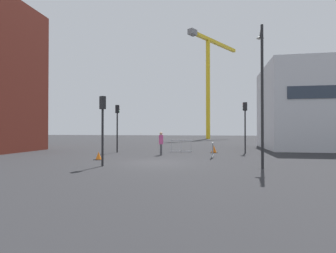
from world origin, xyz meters
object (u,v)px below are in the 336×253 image
streetlamp_tall (262,84)px  traffic_light_near (245,119)px  construction_crane (209,71)px  traffic_cone_orange (214,149)px  traffic_light_far (117,121)px  traffic_cone_on_verge (99,156)px  traffic_light_corner (103,119)px  pedestrian_walking (161,142)px

streetlamp_tall → traffic_light_near: streetlamp_tall is taller
construction_crane → traffic_cone_orange: size_ratio=35.06×
construction_crane → traffic_light_near: 38.51m
streetlamp_tall → traffic_light_far: 13.34m
streetlamp_tall → traffic_light_near: size_ratio=1.72×
traffic_light_near → traffic_cone_on_verge: size_ratio=8.07×
traffic_light_far → traffic_light_corner: bearing=-74.4°
streetlamp_tall → traffic_cone_orange: size_ratio=11.47×
streetlamp_tall → traffic_light_corner: (-8.42, -0.86, -1.81)m
traffic_cone_on_verge → construction_crane: bearing=81.7°
construction_crane → streetlamp_tall: 46.53m
construction_crane → traffic_cone_on_verge: size_ratio=42.38×
traffic_light_corner → traffic_cone_orange: size_ratio=5.90×
traffic_light_far → pedestrian_walking: traffic_light_far is taller
streetlamp_tall → traffic_light_corner: 8.65m
streetlamp_tall → traffic_light_corner: bearing=-174.2°
pedestrian_walking → traffic_light_near: bearing=23.9°
traffic_light_corner → traffic_light_far: traffic_light_far is taller
streetlamp_tall → pedestrian_walking: (-6.54, 5.88, -3.32)m
traffic_cone_orange → construction_crane: bearing=91.8°
traffic_light_near → traffic_cone_on_verge: 12.40m
construction_crane → traffic_cone_orange: (1.15, -36.38, -14.80)m
streetlamp_tall → pedestrian_walking: size_ratio=4.10×
construction_crane → traffic_cone_on_verge: (-6.29, -43.10, -14.85)m
pedestrian_walking → streetlamp_tall: bearing=-41.9°
traffic_light_corner → pedestrian_walking: size_ratio=2.11×
traffic_light_near → traffic_light_corner: size_ratio=1.13×
traffic_light_near → pedestrian_walking: bearing=-156.1°
pedestrian_walking → traffic_light_corner: bearing=-105.5°
streetlamp_tall → pedestrian_walking: streetlamp_tall is taller
traffic_light_far → traffic_cone_on_verge: traffic_light_far is taller
construction_crane → traffic_cone_on_verge: 46.02m
construction_crane → traffic_light_corner: (-4.75, -45.99, -12.54)m
traffic_light_corner → traffic_light_far: 8.86m
construction_crane → traffic_light_far: bearing=-100.8°
construction_crane → traffic_light_far: size_ratio=5.45×
construction_crane → traffic_light_near: size_ratio=5.25×
traffic_light_near → streetlamp_tall: bearing=-90.6°
construction_crane → traffic_light_far: 40.08m
pedestrian_walking → traffic_cone_orange: size_ratio=2.80×
traffic_light_near → traffic_cone_orange: size_ratio=6.68×
traffic_cone_on_verge → traffic_light_near: bearing=34.0°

